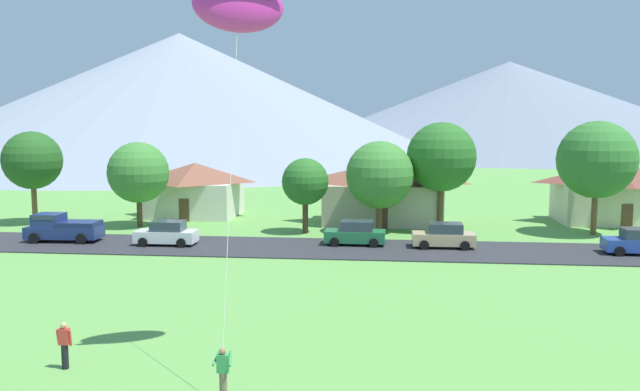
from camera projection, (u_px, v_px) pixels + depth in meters
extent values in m
cube|color=#2D2D33|center=(353.00, 249.00, 43.37)|extent=(160.00, 7.11, 0.08)
cone|color=slate|center=(508.00, 107.00, 180.64)|extent=(132.53, 132.53, 25.53)
cone|color=gray|center=(150.00, 103.00, 172.85)|extent=(102.04, 102.04, 27.35)
cone|color=gray|center=(180.00, 98.00, 138.55)|extent=(120.58, 120.58, 27.61)
cube|color=beige|center=(383.00, 203.00, 54.63)|extent=(9.87, 6.36, 3.41)
pyramid|color=brown|center=(383.00, 172.00, 54.33)|extent=(10.66, 6.86, 1.88)
cube|color=brown|center=(382.00, 217.00, 51.55)|extent=(0.90, 0.06, 2.00)
cube|color=beige|center=(196.00, 199.00, 58.76)|extent=(7.58, 6.85, 3.16)
pyramid|color=brown|center=(195.00, 172.00, 58.48)|extent=(8.19, 7.39, 1.74)
cube|color=brown|center=(184.00, 210.00, 55.43)|extent=(0.90, 0.06, 2.00)
cube|color=beige|center=(614.00, 203.00, 54.72)|extent=(9.34, 6.05, 3.39)
pyramid|color=brown|center=(616.00, 173.00, 54.42)|extent=(10.09, 6.53, 1.87)
cube|color=brown|center=(627.00, 216.00, 51.79)|extent=(0.90, 0.06, 2.00)
cylinder|color=brown|center=(440.00, 207.00, 50.79)|extent=(0.44, 0.44, 3.82)
sphere|color=#286623|center=(441.00, 157.00, 50.34)|extent=(5.49, 5.49, 5.49)
cylinder|color=#4C3823|center=(140.00, 211.00, 52.67)|extent=(0.44, 0.44, 2.63)
sphere|color=#3D7F33|center=(138.00, 172.00, 52.30)|extent=(5.00, 5.00, 5.00)
cylinder|color=#4C3823|center=(305.00, 216.00, 49.70)|extent=(0.44, 0.44, 2.67)
sphere|color=#286623|center=(305.00, 182.00, 49.39)|extent=(3.64, 3.64, 3.64)
cylinder|color=brown|center=(34.00, 203.00, 54.14)|extent=(0.44, 0.44, 3.58)
sphere|color=#23561E|center=(32.00, 160.00, 53.72)|extent=(4.89, 4.89, 4.89)
cylinder|color=brown|center=(379.00, 216.00, 49.76)|extent=(0.44, 0.44, 2.58)
sphere|color=#3D7F33|center=(380.00, 175.00, 49.38)|extent=(5.25, 5.25, 5.25)
cylinder|color=brown|center=(594.00, 212.00, 48.88)|extent=(0.44, 0.44, 3.56)
sphere|color=#33752D|center=(597.00, 160.00, 48.42)|extent=(5.90, 5.90, 5.90)
cube|color=tan|center=(443.00, 239.00, 43.63)|extent=(4.22, 1.85, 0.80)
cube|color=#2D3847|center=(446.00, 228.00, 43.53)|extent=(2.22, 1.61, 0.68)
cylinder|color=black|center=(424.00, 245.00, 42.88)|extent=(0.64, 0.25, 0.64)
cylinder|color=black|center=(422.00, 240.00, 44.70)|extent=(0.64, 0.25, 0.64)
cylinder|color=black|center=(465.00, 246.00, 42.62)|extent=(0.64, 0.25, 0.64)
cylinder|color=black|center=(462.00, 241.00, 44.44)|extent=(0.64, 0.25, 0.64)
cube|color=#237042|center=(355.00, 236.00, 44.64)|extent=(4.23, 1.88, 0.80)
cube|color=#2D3847|center=(357.00, 226.00, 44.54)|extent=(2.23, 1.63, 0.68)
cylinder|color=black|center=(334.00, 242.00, 43.94)|extent=(0.64, 0.25, 0.64)
cylinder|color=black|center=(337.00, 237.00, 45.75)|extent=(0.64, 0.25, 0.64)
cylinder|color=black|center=(374.00, 243.00, 43.60)|extent=(0.64, 0.25, 0.64)
cylinder|color=black|center=(375.00, 238.00, 45.41)|extent=(0.64, 0.25, 0.64)
cube|color=#2847A8|center=(638.00, 245.00, 41.42)|extent=(4.28, 1.99, 0.80)
cylinder|color=black|center=(620.00, 251.00, 40.75)|extent=(0.65, 0.27, 0.64)
cylinder|color=black|center=(611.00, 246.00, 42.55)|extent=(0.65, 0.27, 0.64)
cube|color=white|center=(166.00, 236.00, 44.60)|extent=(4.22, 1.84, 0.80)
cube|color=#2D3847|center=(168.00, 226.00, 44.50)|extent=(2.22, 1.61, 0.68)
cylinder|color=black|center=(143.00, 242.00, 43.85)|extent=(0.64, 0.25, 0.64)
cylinder|color=black|center=(152.00, 237.00, 45.67)|extent=(0.64, 0.25, 0.64)
cylinder|color=black|center=(181.00, 243.00, 43.60)|extent=(0.64, 0.25, 0.64)
cylinder|color=black|center=(189.00, 238.00, 45.42)|extent=(0.64, 0.25, 0.64)
cube|color=navy|center=(64.00, 232.00, 45.91)|extent=(5.28, 2.23, 0.84)
cube|color=navy|center=(49.00, 220.00, 45.88)|extent=(1.98, 1.92, 0.90)
cube|color=#2D3847|center=(49.00, 216.00, 45.85)|extent=(1.70, 1.95, 0.28)
cube|color=navy|center=(80.00, 224.00, 45.77)|extent=(2.78, 2.08, 0.36)
cylinder|color=black|center=(35.00, 238.00, 45.04)|extent=(0.77, 0.31, 0.76)
cylinder|color=black|center=(49.00, 233.00, 47.06)|extent=(0.77, 0.31, 0.76)
cylinder|color=black|center=(81.00, 239.00, 44.83)|extent=(0.77, 0.31, 0.76)
cylinder|color=black|center=(93.00, 234.00, 46.85)|extent=(0.77, 0.31, 0.76)
cylinder|color=#70604C|center=(223.00, 386.00, 19.86)|extent=(0.24, 0.24, 0.88)
cube|color=#388E51|center=(223.00, 363.00, 19.78)|extent=(0.36, 0.22, 0.58)
sphere|color=#9E7051|center=(223.00, 351.00, 19.73)|extent=(0.21, 0.21, 0.21)
cylinder|color=#388E51|center=(216.00, 358.00, 19.85)|extent=(0.18, 0.55, 0.37)
cylinder|color=#388E51|center=(230.00, 359.00, 19.80)|extent=(0.18, 0.55, 0.37)
ellipsoid|color=#D12D9E|center=(238.00, 5.00, 22.07)|extent=(3.52, 2.71, 2.11)
cylinder|color=silver|center=(231.00, 169.00, 20.90)|extent=(0.21, 3.64, 11.08)
cylinder|color=black|center=(65.00, 357.00, 22.36)|extent=(0.24, 0.24, 0.88)
cube|color=red|center=(64.00, 336.00, 22.28)|extent=(0.36, 0.22, 0.58)
sphere|color=tan|center=(64.00, 325.00, 22.23)|extent=(0.21, 0.21, 0.21)
cylinder|color=red|center=(58.00, 338.00, 22.31)|extent=(0.12, 0.18, 0.59)
cylinder|color=red|center=(70.00, 338.00, 22.26)|extent=(0.12, 0.18, 0.59)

